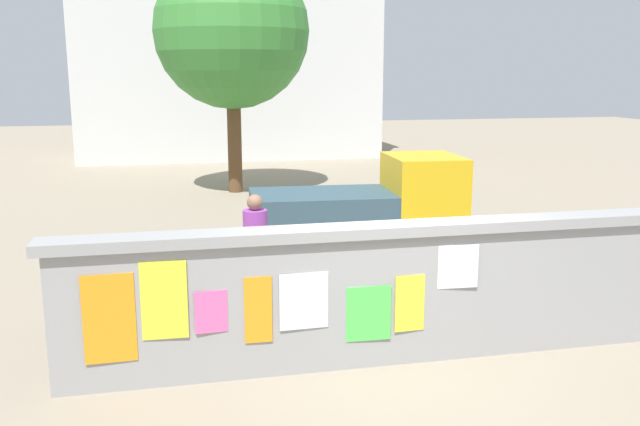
{
  "coord_description": "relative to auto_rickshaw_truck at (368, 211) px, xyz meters",
  "views": [
    {
      "loc": [
        -2.4,
        -7.02,
        3.27
      ],
      "look_at": [
        -0.31,
        2.39,
        1.27
      ],
      "focal_mm": 38.26,
      "sensor_mm": 36.0,
      "label": 1
    }
  ],
  "objects": [
    {
      "name": "ground",
      "position": [
        -0.91,
        3.91,
        -0.9
      ],
      "size": [
        60.0,
        60.0,
        0.0
      ],
      "primitive_type": "plane",
      "color": "gray"
    },
    {
      "name": "poster_wall",
      "position": [
        -0.92,
        -4.09,
        -0.07
      ],
      "size": [
        7.59,
        0.42,
        1.62
      ],
      "color": "gray",
      "rests_on": "ground"
    },
    {
      "name": "auto_rickshaw_truck",
      "position": [
        0.0,
        0.0,
        0.0
      ],
      "size": [
        3.69,
        1.73,
        1.85
      ],
      "color": "black",
      "rests_on": "ground"
    },
    {
      "name": "motorcycle",
      "position": [
        -3.63,
        -2.74,
        -0.44
      ],
      "size": [
        1.9,
        0.56,
        0.87
      ],
      "color": "black",
      "rests_on": "ground"
    },
    {
      "name": "bicycle_near",
      "position": [
        1.97,
        -2.21,
        -0.54
      ],
      "size": [
        1.71,
        0.44,
        0.95
      ],
      "color": "black",
      "rests_on": "ground"
    },
    {
      "name": "person_walking",
      "position": [
        -2.2,
        -1.94,
        0.09
      ],
      "size": [
        0.42,
        0.42,
        1.62
      ],
      "color": "#3F994C",
      "rests_on": "ground"
    },
    {
      "name": "tree_roadside",
      "position": [
        -1.55,
        7.64,
        3.42
      ],
      "size": [
        4.13,
        4.13,
        6.4
      ],
      "color": "brown",
      "rests_on": "ground"
    },
    {
      "name": "building_background",
      "position": [
        -0.94,
        16.17,
        2.98
      ],
      "size": [
        11.56,
        4.79,
        7.72
      ],
      "color": "silver",
      "rests_on": "ground"
    }
  ]
}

